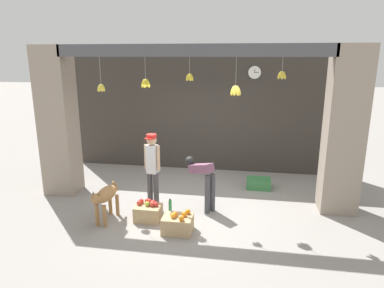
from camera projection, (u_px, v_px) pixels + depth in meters
The scene contains 13 objects.
ground_plane at pixel (189, 205), 7.19m from camera, with size 60.00×60.00×0.00m, color gray.
shop_back_wall at pixel (205, 110), 9.14m from camera, with size 7.27×0.12×3.27m, color #38332D.
shop_pillar_left at pixel (58, 122), 7.54m from camera, with size 0.70×0.60×3.27m, color gray.
shop_pillar_right at pixel (344, 131), 6.59m from camera, with size 0.70×0.60×3.27m, color gray.
storefront_awning at pixel (190, 52), 6.52m from camera, with size 5.37×0.28×0.98m.
dog at pixel (106, 196), 6.39m from camera, with size 0.33×0.94×0.73m.
shopkeeper at pixel (152, 166), 6.84m from camera, with size 0.34×0.27×1.57m.
worker_stooping at pixel (203, 177), 6.90m from camera, with size 0.67×0.61×1.02m.
fruit_crate_oranges at pixel (178, 224), 6.08m from camera, with size 0.53×0.42×0.38m.
fruit_crate_apples at pixel (148, 212), 6.52m from camera, with size 0.49×0.38×0.38m.
produce_box_green at pixel (258, 183), 8.10m from camera, with size 0.56×0.39×0.24m, color #387A42.
water_bottle at pixel (170, 205), 6.92m from camera, with size 0.07×0.07×0.25m.
wall_clock at pixel (255, 72), 8.61m from camera, with size 0.34×0.03×0.34m.
Camera 1 is at (1.14, -6.53, 3.07)m, focal length 32.00 mm.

